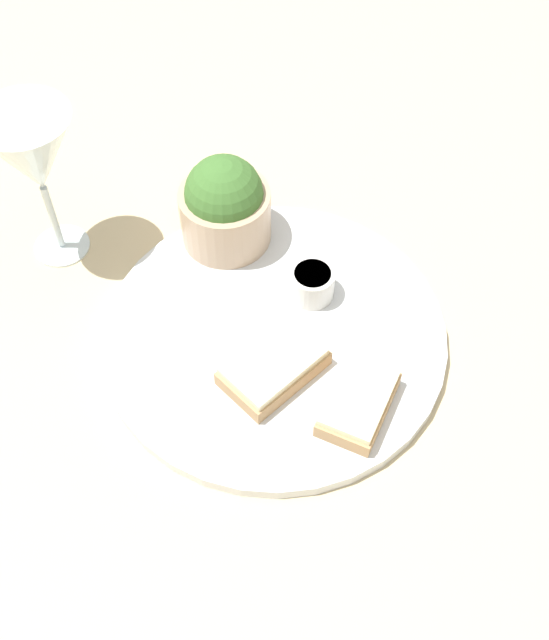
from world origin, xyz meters
The scene contains 7 objects.
ground_plane centered at (0.00, 0.00, 0.00)m, with size 4.00×4.00×0.00m, color #C6B289.
dinner_plate centered at (0.00, 0.00, 0.01)m, with size 0.35×0.35×0.01m.
salad_bowl centered at (-0.06, -0.13, 0.06)m, with size 0.10×0.10×0.11m.
sauce_ramekin centered at (-0.06, -0.01, 0.03)m, with size 0.05×0.05×0.03m.
cheese_toast_near centered at (0.04, 0.03, 0.03)m, with size 0.10×0.07×0.03m.
cheese_toast_far centered at (0.01, 0.12, 0.03)m, with size 0.10×0.08×0.03m.
wine_glass centered at (0.07, -0.26, 0.13)m, with size 0.10×0.10×0.18m.
Camera 1 is at (0.33, 0.32, 0.68)m, focal length 45.00 mm.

